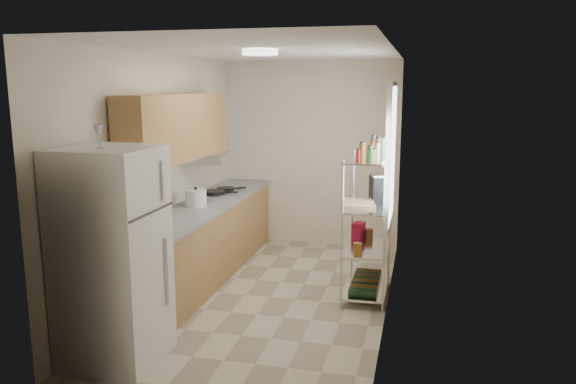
% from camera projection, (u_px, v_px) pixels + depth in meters
% --- Properties ---
extents(room, '(2.52, 4.42, 2.62)m').
position_uv_depth(room, '(269.00, 179.00, 5.84)').
color(room, beige).
rests_on(room, ground).
extents(counter_run, '(0.63, 3.51, 0.90)m').
position_uv_depth(counter_run, '(205.00, 241.00, 6.63)').
color(counter_run, tan).
rests_on(counter_run, ground).
extents(upper_cabinets, '(0.33, 2.20, 0.72)m').
position_uv_depth(upper_cabinets, '(178.00, 128.00, 6.09)').
color(upper_cabinets, tan).
rests_on(upper_cabinets, room).
extents(range_hood, '(0.50, 0.60, 0.12)m').
position_uv_depth(range_hood, '(210.00, 157.00, 6.92)').
color(range_hood, '#B7BABC').
rests_on(range_hood, room).
extents(window, '(0.06, 1.00, 1.46)m').
position_uv_depth(window, '(391.00, 155.00, 5.85)').
color(window, white).
rests_on(window, room).
extents(bakers_rack, '(0.45, 0.90, 1.73)m').
position_uv_depth(bakers_rack, '(368.00, 196.00, 5.93)').
color(bakers_rack, silver).
rests_on(bakers_rack, ground).
extents(ceiling_dome, '(0.34, 0.34, 0.05)m').
position_uv_depth(ceiling_dome, '(260.00, 52.00, 5.32)').
color(ceiling_dome, white).
rests_on(ceiling_dome, room).
extents(refrigerator, '(0.74, 0.74, 1.79)m').
position_uv_depth(refrigerator, '(112.00, 257.00, 4.55)').
color(refrigerator, white).
rests_on(refrigerator, ground).
extents(wine_glass_a, '(0.07, 0.07, 0.18)m').
position_uv_depth(wine_glass_a, '(98.00, 137.00, 4.23)').
color(wine_glass_a, silver).
rests_on(wine_glass_a, refrigerator).
extents(wine_glass_b, '(0.06, 0.06, 0.18)m').
position_uv_depth(wine_glass_b, '(100.00, 136.00, 4.30)').
color(wine_glass_b, silver).
rests_on(wine_glass_b, refrigerator).
extents(rice_cooker, '(0.24, 0.24, 0.19)m').
position_uv_depth(rice_cooker, '(196.00, 198.00, 6.40)').
color(rice_cooker, white).
rests_on(rice_cooker, counter_run).
extents(frying_pan_large, '(0.34, 0.34, 0.05)m').
position_uv_depth(frying_pan_large, '(214.00, 193.00, 7.11)').
color(frying_pan_large, black).
rests_on(frying_pan_large, counter_run).
extents(frying_pan_small, '(0.32, 0.32, 0.05)m').
position_uv_depth(frying_pan_small, '(225.00, 189.00, 7.34)').
color(frying_pan_small, black).
rests_on(frying_pan_small, counter_run).
extents(cutting_board, '(0.43, 0.52, 0.03)m').
position_uv_depth(cutting_board, '(357.00, 203.00, 5.97)').
color(cutting_board, tan).
rests_on(cutting_board, bakers_rack).
extents(espresso_machine, '(0.24, 0.29, 0.30)m').
position_uv_depth(espresso_machine, '(379.00, 187.00, 6.15)').
color(espresso_machine, black).
rests_on(espresso_machine, bakers_rack).
extents(storage_bag, '(0.15, 0.18, 0.18)m').
position_uv_depth(storage_bag, '(358.00, 230.00, 6.35)').
color(storage_bag, maroon).
rests_on(storage_bag, bakers_rack).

